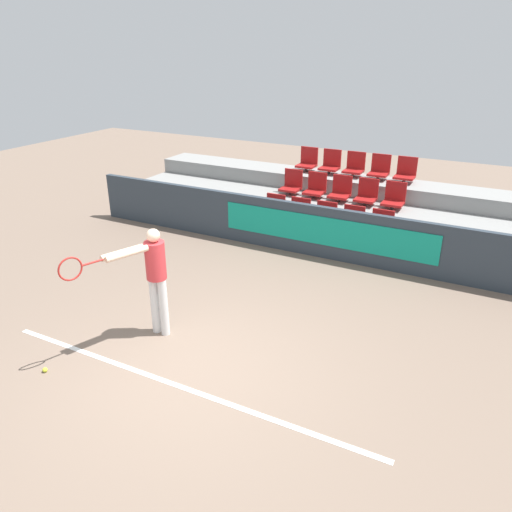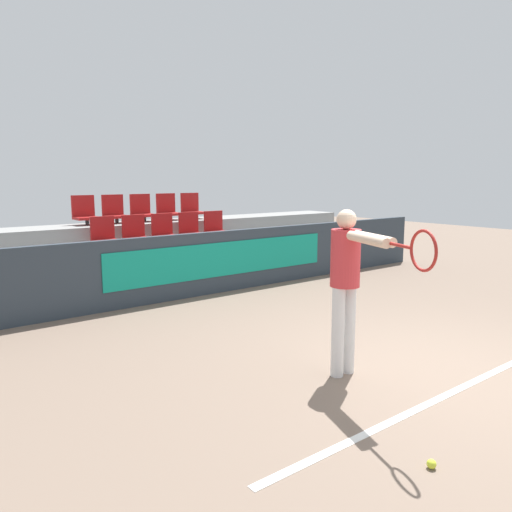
# 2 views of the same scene
# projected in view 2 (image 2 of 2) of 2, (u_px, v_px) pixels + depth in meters

# --- Properties ---
(ground_plane) EXTENTS (30.00, 30.00, 0.00)m
(ground_plane) POSITION_uv_depth(u_px,v_px,m) (446.00, 370.00, 5.19)
(ground_plane) COLOR #7A6656
(court_baseline) EXTENTS (5.66, 0.08, 0.01)m
(court_baseline) POSITION_uv_depth(u_px,v_px,m) (477.00, 380.00, 4.93)
(court_baseline) COLOR white
(court_baseline) RESTS_ON ground
(barrier_wall) EXTENTS (10.82, 0.14, 1.07)m
(barrier_wall) POSITION_uv_depth(u_px,v_px,m) (212.00, 263.00, 8.58)
(barrier_wall) COLOR #2D3842
(barrier_wall) RESTS_ON ground
(bleacher_tier_front) EXTENTS (10.42, 0.96, 0.36)m
(bleacher_tier_front) POSITION_uv_depth(u_px,v_px,m) (194.00, 278.00, 9.07)
(bleacher_tier_front) COLOR gray
(bleacher_tier_front) RESTS_ON ground
(bleacher_tier_middle) EXTENTS (10.42, 0.96, 0.71)m
(bleacher_tier_middle) POSITION_uv_depth(u_px,v_px,m) (169.00, 261.00, 9.79)
(bleacher_tier_middle) COLOR gray
(bleacher_tier_middle) RESTS_ON ground
(bleacher_tier_back) EXTENTS (10.42, 0.96, 1.07)m
(bleacher_tier_back) POSITION_uv_depth(u_px,v_px,m) (146.00, 247.00, 10.51)
(bleacher_tier_back) COLOR gray
(bleacher_tier_back) RESTS_ON ground
(stadium_chair_0) EXTENTS (0.45, 0.41, 0.57)m
(stadium_chair_0) POSITION_uv_depth(u_px,v_px,m) (128.00, 262.00, 8.36)
(stadium_chair_0) COLOR #333333
(stadium_chair_0) RESTS_ON bleacher_tier_front
(stadium_chair_1) EXTENTS (0.45, 0.41, 0.57)m
(stadium_chair_1) POSITION_uv_depth(u_px,v_px,m) (160.00, 258.00, 8.73)
(stadium_chair_1) COLOR #333333
(stadium_chair_1) RESTS_ON bleacher_tier_front
(stadium_chair_2) EXTENTS (0.45, 0.41, 0.57)m
(stadium_chair_2) POSITION_uv_depth(u_px,v_px,m) (190.00, 255.00, 9.10)
(stadium_chair_2) COLOR #333333
(stadium_chair_2) RESTS_ON bleacher_tier_front
(stadium_chair_3) EXTENTS (0.45, 0.41, 0.57)m
(stadium_chair_3) POSITION_uv_depth(u_px,v_px,m) (218.00, 252.00, 9.47)
(stadium_chair_3) COLOR #333333
(stadium_chair_3) RESTS_ON bleacher_tier_front
(stadium_chair_4) EXTENTS (0.45, 0.41, 0.57)m
(stadium_chair_4) POSITION_uv_depth(u_px,v_px,m) (243.00, 249.00, 9.84)
(stadium_chair_4) COLOR #333333
(stadium_chair_4) RESTS_ON bleacher_tier_front
(stadium_chair_5) EXTENTS (0.45, 0.41, 0.57)m
(stadium_chair_5) POSITION_uv_depth(u_px,v_px,m) (105.00, 236.00, 9.06)
(stadium_chair_5) COLOR #333333
(stadium_chair_5) RESTS_ON bleacher_tier_middle
(stadium_chair_6) EXTENTS (0.45, 0.41, 0.57)m
(stadium_chair_6) POSITION_uv_depth(u_px,v_px,m) (136.00, 233.00, 9.43)
(stadium_chair_6) COLOR #333333
(stadium_chair_6) RESTS_ON bleacher_tier_middle
(stadium_chair_7) EXTENTS (0.45, 0.41, 0.57)m
(stadium_chair_7) POSITION_uv_depth(u_px,v_px,m) (165.00, 231.00, 9.80)
(stadium_chair_7) COLOR #333333
(stadium_chair_7) RESTS_ON bleacher_tier_middle
(stadium_chair_8) EXTENTS (0.45, 0.41, 0.57)m
(stadium_chair_8) POSITION_uv_depth(u_px,v_px,m) (191.00, 229.00, 10.17)
(stadium_chair_8) COLOR #333333
(stadium_chair_8) RESTS_ON bleacher_tier_middle
(stadium_chair_9) EXTENTS (0.45, 0.41, 0.57)m
(stadium_chair_9) POSITION_uv_depth(u_px,v_px,m) (216.00, 227.00, 10.54)
(stadium_chair_9) COLOR #333333
(stadium_chair_9) RESTS_ON bleacher_tier_middle
(stadium_chair_10) EXTENTS (0.45, 0.41, 0.57)m
(stadium_chair_10) POSITION_uv_depth(u_px,v_px,m) (85.00, 213.00, 9.75)
(stadium_chair_10) COLOR #333333
(stadium_chair_10) RESTS_ON bleacher_tier_back
(stadium_chair_11) EXTENTS (0.45, 0.41, 0.57)m
(stadium_chair_11) POSITION_uv_depth(u_px,v_px,m) (115.00, 212.00, 10.12)
(stadium_chair_11) COLOR #333333
(stadium_chair_11) RESTS_ON bleacher_tier_back
(stadium_chair_12) EXTENTS (0.45, 0.41, 0.57)m
(stadium_chair_12) POSITION_uv_depth(u_px,v_px,m) (142.00, 210.00, 10.49)
(stadium_chair_12) COLOR #333333
(stadium_chair_12) RESTS_ON bleacher_tier_back
(stadium_chair_13) EXTENTS (0.45, 0.41, 0.57)m
(stadium_chair_13) POSITION_uv_depth(u_px,v_px,m) (168.00, 209.00, 10.86)
(stadium_chair_13) COLOR #333333
(stadium_chair_13) RESTS_ON bleacher_tier_back
(stadium_chair_14) EXTENTS (0.45, 0.41, 0.57)m
(stadium_chair_14) POSITION_uv_depth(u_px,v_px,m) (192.00, 208.00, 11.23)
(stadium_chair_14) COLOR #333333
(stadium_chair_14) RESTS_ON bleacher_tier_back
(tennis_player) EXTENTS (0.64, 1.44, 1.68)m
(tennis_player) POSITION_uv_depth(u_px,v_px,m) (349.00, 276.00, 4.87)
(tennis_player) COLOR silver
(tennis_player) RESTS_ON ground
(tennis_ball) EXTENTS (0.07, 0.07, 0.07)m
(tennis_ball) POSITION_uv_depth(u_px,v_px,m) (431.00, 464.00, 3.44)
(tennis_ball) COLOR #CCDB33
(tennis_ball) RESTS_ON ground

